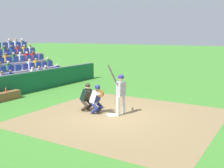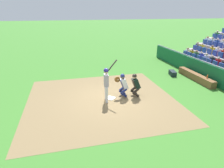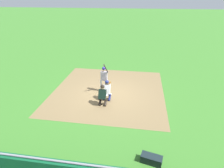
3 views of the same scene
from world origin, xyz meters
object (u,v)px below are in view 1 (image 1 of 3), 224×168
object	(u,v)px
batter_at_plate	(121,90)
water_bottle_on_bench	(6,90)
catcher_crouching	(97,97)
home_plate_umpire	(87,96)
home_plate_marker	(112,115)

from	to	relation	value
batter_at_plate	water_bottle_on_bench	xyz separation A→B (m)	(0.70, -6.54, -0.54)
catcher_crouching	batter_at_plate	bearing A→B (deg)	109.76
home_plate_umpire	water_bottle_on_bench	size ratio (longest dim) A/B	6.12
water_bottle_on_bench	catcher_crouching	bearing A→B (deg)	93.55
home_plate_umpire	catcher_crouching	bearing A→B (deg)	77.67
catcher_crouching	water_bottle_on_bench	world-z (taller)	catcher_crouching
home_plate_marker	water_bottle_on_bench	bearing A→B (deg)	-85.80
home_plate_marker	home_plate_umpire	bearing A→B (deg)	-91.02
batter_at_plate	catcher_crouching	xyz separation A→B (m)	(0.35, -0.98, -0.37)
water_bottle_on_bench	home_plate_marker	bearing A→B (deg)	94.20
catcher_crouching	home_plate_marker	bearing A→B (deg)	99.17
home_plate_marker	home_plate_umpire	world-z (taller)	home_plate_umpire
home_plate_umpire	water_bottle_on_bench	world-z (taller)	home_plate_umpire
catcher_crouching	home_plate_umpire	size ratio (longest dim) A/B	1.01
home_plate_marker	catcher_crouching	distance (m)	1.02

